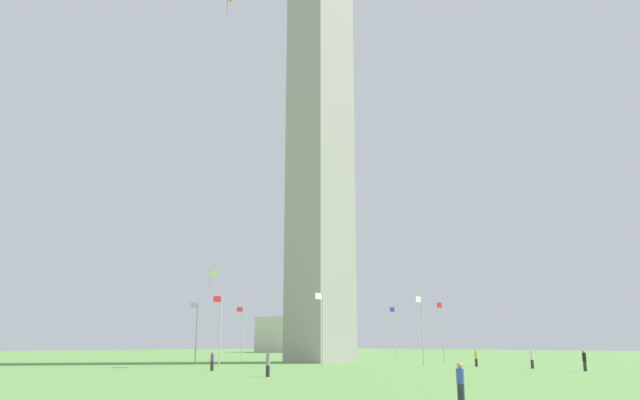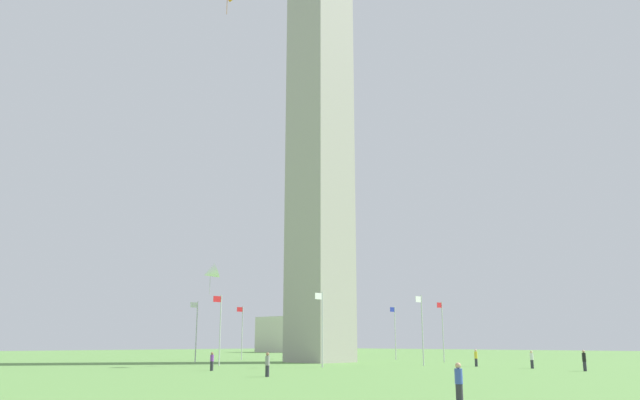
% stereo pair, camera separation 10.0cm
% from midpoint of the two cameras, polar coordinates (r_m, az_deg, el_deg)
% --- Properties ---
extents(ground_plane, '(260.00, 260.00, 0.00)m').
position_cam_midpoint_polar(ground_plane, '(78.67, 0.04, -14.80)').
color(ground_plane, '#609347').
extents(obelisk_monument, '(6.57, 6.57, 59.71)m').
position_cam_midpoint_polar(obelisk_monument, '(83.26, 0.03, 6.20)').
color(obelisk_monument, '#A8A399').
rests_on(obelisk_monument, ground).
extents(flagpole_n, '(1.12, 0.14, 7.43)m').
position_cam_midpoint_polar(flagpole_n, '(68.38, -9.22, -11.47)').
color(flagpole_n, silver).
rests_on(flagpole_n, ground).
extents(flagpole_ne, '(1.12, 0.14, 7.43)m').
position_cam_midpoint_polar(flagpole_ne, '(63.18, 0.22, -11.53)').
color(flagpole_ne, silver).
rests_on(flagpole_ne, ground).
extents(flagpole_e, '(1.12, 0.14, 7.43)m').
position_cam_midpoint_polar(flagpole_e, '(68.76, 9.46, -11.47)').
color(flagpole_e, silver).
rests_on(flagpole_e, ground).
extents(flagpole_se, '(1.12, 0.14, 7.43)m').
position_cam_midpoint_polar(flagpole_se, '(80.33, 11.31, -11.59)').
color(flagpole_se, silver).
rests_on(flagpole_se, ground).
extents(flagpole_s, '(1.12, 0.14, 7.43)m').
position_cam_midpoint_polar(flagpole_s, '(90.31, 6.98, -11.87)').
color(flagpole_s, silver).
rests_on(flagpole_s, ground).
extents(flagpole_sw, '(1.12, 0.14, 7.43)m').
position_cam_midpoint_polar(flagpole_sw, '(94.02, -0.14, -12.01)').
color(flagpole_sw, silver).
rests_on(flagpole_sw, ground).
extents(flagpole_w, '(1.12, 0.14, 7.43)m').
position_cam_midpoint_polar(flagpole_w, '(90.02, -7.22, -11.86)').
color(flagpole_w, silver).
rests_on(flagpole_w, ground).
extents(flagpole_nw, '(1.12, 0.14, 7.43)m').
position_cam_midpoint_polar(flagpole_nw, '(79.87, -11.36, -11.59)').
color(flagpole_nw, silver).
rests_on(flagpole_nw, ground).
extents(person_blue_shirt, '(0.32, 0.32, 1.65)m').
position_cam_midpoint_polar(person_blue_shirt, '(26.76, 12.85, -16.24)').
color(person_blue_shirt, '#2D2D38').
rests_on(person_blue_shirt, ground).
extents(person_white_shirt, '(0.32, 0.32, 1.66)m').
position_cam_midpoint_polar(person_white_shirt, '(63.81, 19.06, -13.79)').
color(person_white_shirt, '#2D2D38').
rests_on(person_white_shirt, ground).
extents(person_yellow_shirt, '(0.32, 0.32, 1.74)m').
position_cam_midpoint_polar(person_yellow_shirt, '(67.29, 14.28, -13.98)').
color(person_yellow_shirt, '#2D2D38').
rests_on(person_yellow_shirt, ground).
extents(person_black_shirt, '(0.32, 0.32, 1.78)m').
position_cam_midpoint_polar(person_black_shirt, '(59.69, 23.32, -13.50)').
color(person_black_shirt, '#2D2D38').
rests_on(person_black_shirt, ground).
extents(person_purple_shirt, '(0.32, 0.32, 1.60)m').
position_cam_midpoint_polar(person_purple_shirt, '(56.71, -9.93, -14.51)').
color(person_purple_shirt, '#2D2D38').
rests_on(person_purple_shirt, ground).
extents(person_gray_shirt, '(0.32, 0.32, 1.73)m').
position_cam_midpoint_polar(person_gray_shirt, '(46.46, -4.83, -14.95)').
color(person_gray_shirt, '#2D2D38').
rests_on(person_gray_shirt, ground).
extents(kite_white_delta, '(2.47, 2.36, 3.22)m').
position_cam_midpoint_polar(kite_white_delta, '(65.63, -10.08, -6.65)').
color(kite_white_delta, white).
extents(distant_building, '(21.09, 11.96, 8.42)m').
position_cam_midpoint_polar(distant_building, '(157.79, -1.60, -12.36)').
color(distant_building, beige).
rests_on(distant_building, ground).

